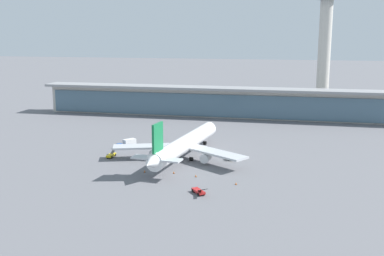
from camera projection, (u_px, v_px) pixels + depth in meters
ground_plane at (179, 162)px, 153.47m from camera, size 1200.00×1200.00×0.00m
airliner_on_stand at (184, 144)px, 156.33m from camera, size 46.69×61.17×16.30m
service_truck_near_nose_blue at (128, 143)px, 172.52m from camera, size 6.30×7.17×3.10m
service_truck_under_wing_red at (199, 191)px, 123.18m from camera, size 5.32×6.15×2.70m
service_truck_mid_apron_yellow at (111, 155)px, 159.66m from camera, size 1.97×6.82×2.70m
service_truck_by_tail_yellow at (230, 158)px, 155.84m from camera, size 2.27×3.15×2.05m
terminal_building at (220, 102)px, 233.57m from camera, size 183.60×12.80×15.20m
control_tower at (325, 39)px, 239.48m from camera, size 12.00×12.00×70.50m
safety_cone_alpha at (196, 176)px, 137.80m from camera, size 0.62×0.62×0.70m
safety_cone_bravo at (174, 172)px, 141.15m from camera, size 0.62×0.62×0.70m
safety_cone_charlie at (145, 171)px, 142.24m from camera, size 0.62×0.62×0.70m
safety_cone_delta at (236, 184)px, 130.81m from camera, size 0.62×0.62×0.70m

